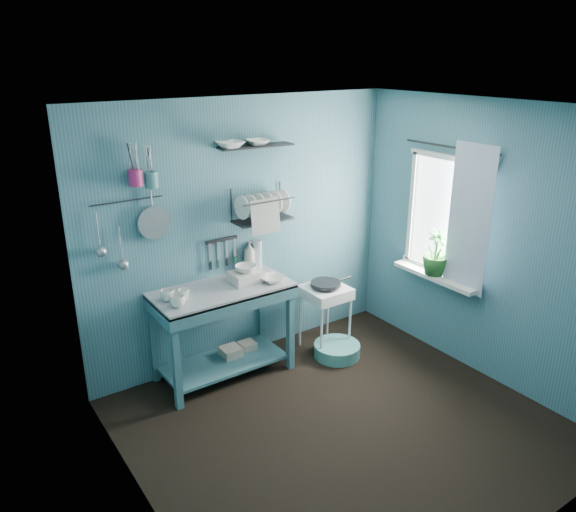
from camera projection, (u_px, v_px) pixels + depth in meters
floor at (342, 426)px, 4.55m from camera, size 3.20×3.20×0.00m
ceiling at (355, 109)px, 3.69m from camera, size 3.20×3.20×0.00m
wall_back at (245, 233)px, 5.28m from camera, size 3.20×0.00×3.20m
wall_front at (532, 375)px, 2.96m from camera, size 3.20×0.00×3.20m
wall_left at (137, 344)px, 3.27m from camera, size 0.00×3.00×3.00m
wall_right at (486, 244)px, 4.97m from camera, size 0.00×3.00×3.00m
work_counter at (223, 332)px, 5.14m from camera, size 1.26×0.64×0.88m
mug_left at (178, 301)px, 4.59m from camera, size 0.12×0.12×0.10m
mug_mid at (184, 295)px, 4.72m from camera, size 0.14×0.14×0.09m
mug_right at (168, 295)px, 4.70m from camera, size 0.17×0.17×0.10m
wash_tub at (246, 277)px, 5.09m from camera, size 0.28×0.22×0.10m
tub_bowl at (246, 269)px, 5.06m from camera, size 0.19×0.19×0.06m
soap_bottle at (250, 256)px, 5.31m from camera, size 0.12×0.12×0.30m
water_bottle at (257, 254)px, 5.38m from camera, size 0.09×0.09×0.28m
counter_bowl at (272, 279)px, 5.10m from camera, size 0.22×0.22×0.05m
hotplate_stand at (325, 318)px, 5.64m from camera, size 0.43×0.43×0.67m
frying_pan at (326, 284)px, 5.52m from camera, size 0.30×0.30×0.03m
knife_strip at (222, 240)px, 5.13m from camera, size 0.32×0.02×0.03m
dish_rack at (263, 204)px, 5.15m from camera, size 0.58×0.33×0.32m
upper_shelf at (256, 146)px, 4.97m from camera, size 0.71×0.24×0.01m
shelf_bowl_left at (230, 154)px, 4.84m from camera, size 0.23×0.23×0.06m
shelf_bowl_right at (258, 153)px, 5.00m from camera, size 0.22×0.22×0.05m
utensil_cup_magenta at (136, 178)px, 4.45m from camera, size 0.11×0.11×0.13m
utensil_cup_teal at (151, 180)px, 4.53m from camera, size 0.11×0.11×0.13m
colander at (154, 223)px, 4.68m from camera, size 0.28×0.03×0.28m
ladle_outer at (98, 231)px, 4.44m from camera, size 0.01×0.01×0.30m
ladle_inner at (120, 245)px, 4.58m from camera, size 0.01×0.01×0.30m
hook_rail at (127, 201)px, 4.51m from camera, size 0.60×0.01×0.01m
window_glass at (447, 216)px, 5.26m from camera, size 0.00×1.10×1.10m
windowsill at (435, 276)px, 5.42m from camera, size 0.16×0.95×0.04m
curtain at (469, 220)px, 4.98m from camera, size 0.00×1.35×1.35m
curtain_rod at (451, 147)px, 5.01m from camera, size 0.02×1.05×0.02m
potted_plant at (436, 252)px, 5.34m from camera, size 0.30×0.30×0.45m
storage_tin_large at (231, 358)px, 5.34m from camera, size 0.18×0.18×0.22m
storage_tin_small at (247, 351)px, 5.48m from camera, size 0.15×0.15×0.20m
floor_basin at (337, 350)px, 5.57m from camera, size 0.46×0.46×0.13m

